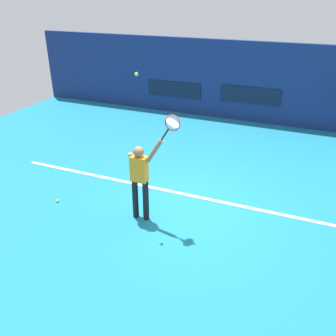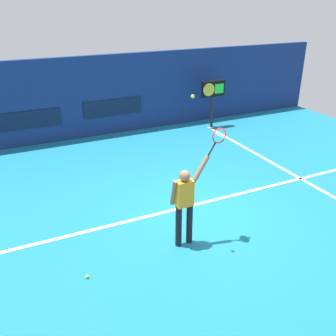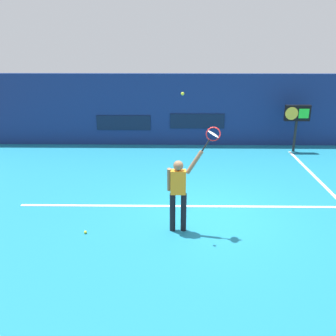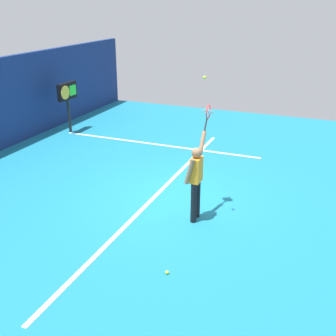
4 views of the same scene
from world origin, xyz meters
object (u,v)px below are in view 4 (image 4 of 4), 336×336
(scoreboard_clock, at_px, (67,94))
(spare_ball, at_px, (167,272))
(tennis_racket, at_px, (208,113))
(tennis_ball, at_px, (205,77))
(tennis_player, at_px, (196,178))

(scoreboard_clock, xyz_separation_m, spare_ball, (-6.67, -6.60, -1.39))
(tennis_racket, distance_m, tennis_ball, 1.10)
(tennis_player, bearing_deg, scoreboard_clock, 54.55)
(tennis_ball, height_order, scoreboard_clock, tennis_ball)
(tennis_player, relative_size, scoreboard_clock, 1.06)
(tennis_racket, bearing_deg, tennis_ball, -171.34)
(tennis_ball, relative_size, spare_ball, 1.00)
(tennis_racket, distance_m, scoreboard_clock, 7.52)
(tennis_player, relative_size, tennis_racket, 3.19)
(tennis_ball, xyz_separation_m, scoreboard_clock, (4.50, 6.51, -1.72))
(tennis_racket, height_order, scoreboard_clock, tennis_racket)
(scoreboard_clock, bearing_deg, spare_ball, -135.31)
(tennis_ball, bearing_deg, scoreboard_clock, 55.34)
(scoreboard_clock, height_order, spare_ball, scoreboard_clock)
(tennis_player, relative_size, spare_ball, 28.37)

